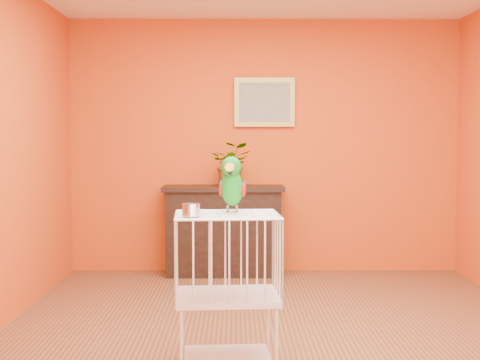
{
  "coord_description": "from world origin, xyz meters",
  "views": [
    {
      "loc": [
        -0.3,
        -4.66,
        1.4
      ],
      "look_at": [
        -0.27,
        -0.6,
        1.13
      ],
      "focal_mm": 50.0,
      "sensor_mm": 36.0,
      "label": 1
    }
  ],
  "objects": [
    {
      "name": "ground",
      "position": [
        0.0,
        0.0,
        0.0
      ],
      "size": [
        4.5,
        4.5,
        0.0
      ],
      "primitive_type": "plane",
      "color": "brown",
      "rests_on": "ground"
    },
    {
      "name": "room_shell",
      "position": [
        0.0,
        0.0,
        1.58
      ],
      "size": [
        4.5,
        4.5,
        4.5
      ],
      "color": "#CD4013",
      "rests_on": "ground"
    },
    {
      "name": "console_cabinet",
      "position": [
        -0.42,
        2.04,
        0.45
      ],
      "size": [
        1.22,
        0.44,
        0.9
      ],
      "color": "black",
      "rests_on": "ground"
    },
    {
      "name": "potted_plant",
      "position": [
        -0.34,
        2.01,
        1.07
      ],
      "size": [
        0.44,
        0.48,
        0.34
      ],
      "primitive_type": "imported",
      "rotation": [
        0.0,
        0.0,
        -0.12
      ],
      "color": "#26722D",
      "rests_on": "console_cabinet"
    },
    {
      "name": "framed_picture",
      "position": [
        0.0,
        2.22,
        1.75
      ],
      "size": [
        0.62,
        0.04,
        0.5
      ],
      "color": "#A9883C",
      "rests_on": "room_shell"
    },
    {
      "name": "birdcage",
      "position": [
        -0.35,
        -0.71,
        0.49
      ],
      "size": [
        0.63,
        0.5,
        0.94
      ],
      "rotation": [
        0.0,
        0.0,
        0.06
      ],
      "color": "silver",
      "rests_on": "ground"
    },
    {
      "name": "feed_cup",
      "position": [
        -0.55,
        -0.86,
        0.98
      ],
      "size": [
        0.1,
        0.1,
        0.07
      ],
      "primitive_type": "cylinder",
      "color": "silver",
      "rests_on": "birdcage"
    },
    {
      "name": "parrot",
      "position": [
        -0.32,
        -0.64,
        1.11
      ],
      "size": [
        0.17,
        0.31,
        0.34
      ],
      "rotation": [
        0.0,
        0.0,
        -0.12
      ],
      "color": "#59544C",
      "rests_on": "birdcage"
    }
  ]
}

